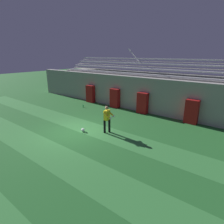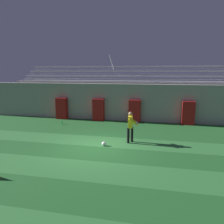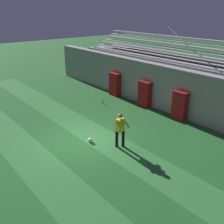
{
  "view_description": "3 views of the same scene",
  "coord_description": "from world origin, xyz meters",
  "px_view_note": "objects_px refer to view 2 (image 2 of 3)",
  "views": [
    {
      "loc": [
        8.42,
        -6.95,
        4.61
      ],
      "look_at": [
        1.45,
        1.92,
        1.08
      ],
      "focal_mm": 30.0,
      "sensor_mm": 36.0,
      "label": 1
    },
    {
      "loc": [
        3.0,
        -9.97,
        3.76
      ],
      "look_at": [
        0.64,
        1.32,
        1.59
      ],
      "focal_mm": 35.0,
      "sensor_mm": 36.0,
      "label": 2
    },
    {
      "loc": [
        9.77,
        -5.98,
        6.09
      ],
      "look_at": [
        0.9,
        1.31,
        1.48
      ],
      "focal_mm": 42.0,
      "sensor_mm": 36.0,
      "label": 3
    }
  ],
  "objects_px": {
    "padding_pillar_gate_left": "(98,110)",
    "padding_pillar_far_right": "(188,113)",
    "padding_pillar_gate_right": "(135,111)",
    "water_bottle": "(62,123)",
    "goalkeeper": "(131,125)",
    "padding_pillar_far_left": "(62,108)",
    "soccer_ball": "(104,144)"
  },
  "relations": [
    {
      "from": "water_bottle",
      "to": "padding_pillar_gate_left",
      "type": "bearing_deg",
      "value": 38.36
    },
    {
      "from": "padding_pillar_far_left",
      "to": "soccer_ball",
      "type": "height_order",
      "value": "padding_pillar_far_left"
    },
    {
      "from": "padding_pillar_gate_left",
      "to": "soccer_ball",
      "type": "relative_size",
      "value": 7.56
    },
    {
      "from": "padding_pillar_gate_right",
      "to": "padding_pillar_far_right",
      "type": "distance_m",
      "value": 3.79
    },
    {
      "from": "padding_pillar_gate_left",
      "to": "water_bottle",
      "type": "height_order",
      "value": "padding_pillar_gate_left"
    },
    {
      "from": "goalkeeper",
      "to": "soccer_ball",
      "type": "bearing_deg",
      "value": -146.61
    },
    {
      "from": "padding_pillar_far_left",
      "to": "water_bottle",
      "type": "distance_m",
      "value": 2.06
    },
    {
      "from": "water_bottle",
      "to": "goalkeeper",
      "type": "bearing_deg",
      "value": -29.62
    },
    {
      "from": "padding_pillar_far_left",
      "to": "padding_pillar_far_right",
      "type": "height_order",
      "value": "same"
    },
    {
      "from": "padding_pillar_gate_right",
      "to": "water_bottle",
      "type": "height_order",
      "value": "padding_pillar_gate_right"
    },
    {
      "from": "padding_pillar_far_left",
      "to": "soccer_ball",
      "type": "relative_size",
      "value": 7.56
    },
    {
      "from": "padding_pillar_far_left",
      "to": "goalkeeper",
      "type": "bearing_deg",
      "value": -38.16
    },
    {
      "from": "padding_pillar_gate_left",
      "to": "goalkeeper",
      "type": "height_order",
      "value": "goalkeeper"
    },
    {
      "from": "padding_pillar_far_right",
      "to": "soccer_ball",
      "type": "bearing_deg",
      "value": -130.34
    },
    {
      "from": "padding_pillar_gate_left",
      "to": "goalkeeper",
      "type": "distance_m",
      "value": 5.68
    },
    {
      "from": "padding_pillar_far_right",
      "to": "water_bottle",
      "type": "xyz_separation_m",
      "value": [
        -8.81,
        -1.77,
        -0.71
      ]
    },
    {
      "from": "padding_pillar_gate_left",
      "to": "padding_pillar_gate_right",
      "type": "bearing_deg",
      "value": 0.0
    },
    {
      "from": "padding_pillar_far_left",
      "to": "goalkeeper",
      "type": "relative_size",
      "value": 1.0
    },
    {
      "from": "goalkeeper",
      "to": "soccer_ball",
      "type": "relative_size",
      "value": 7.59
    },
    {
      "from": "padding_pillar_gate_left",
      "to": "padding_pillar_far_left",
      "type": "xyz_separation_m",
      "value": [
        -3.02,
        0.0,
        0.0
      ]
    },
    {
      "from": "soccer_ball",
      "to": "padding_pillar_gate_right",
      "type": "bearing_deg",
      "value": 80.16
    },
    {
      "from": "goalkeeper",
      "to": "water_bottle",
      "type": "distance_m",
      "value": 6.15
    },
    {
      "from": "padding_pillar_gate_left",
      "to": "padding_pillar_far_left",
      "type": "bearing_deg",
      "value": 180.0
    },
    {
      "from": "padding_pillar_gate_right",
      "to": "soccer_ball",
      "type": "relative_size",
      "value": 7.56
    },
    {
      "from": "padding_pillar_far_left",
      "to": "goalkeeper",
      "type": "xyz_separation_m",
      "value": [
        6.09,
        -4.78,
        0.12
      ]
    },
    {
      "from": "padding_pillar_far_right",
      "to": "water_bottle",
      "type": "bearing_deg",
      "value": -168.64
    },
    {
      "from": "padding_pillar_far_left",
      "to": "padding_pillar_far_right",
      "type": "xyz_separation_m",
      "value": [
        9.59,
        0.0,
        0.0
      ]
    },
    {
      "from": "goalkeeper",
      "to": "water_bottle",
      "type": "xyz_separation_m",
      "value": [
        -5.3,
        3.01,
        -0.83
      ]
    },
    {
      "from": "padding_pillar_gate_left",
      "to": "padding_pillar_far_right",
      "type": "relative_size",
      "value": 1.0
    },
    {
      "from": "padding_pillar_gate_left",
      "to": "padding_pillar_gate_right",
      "type": "relative_size",
      "value": 1.0
    },
    {
      "from": "goalkeeper",
      "to": "soccer_ball",
      "type": "height_order",
      "value": "goalkeeper"
    },
    {
      "from": "padding_pillar_gate_right",
      "to": "soccer_ball",
      "type": "xyz_separation_m",
      "value": [
        -0.97,
        -5.61,
        -0.72
      ]
    }
  ]
}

